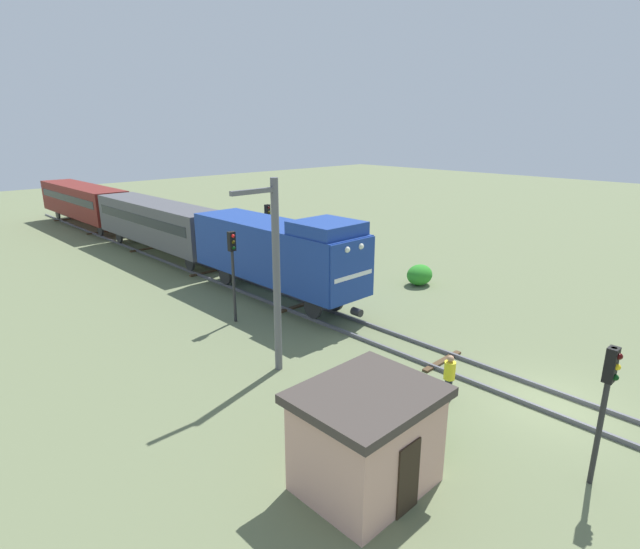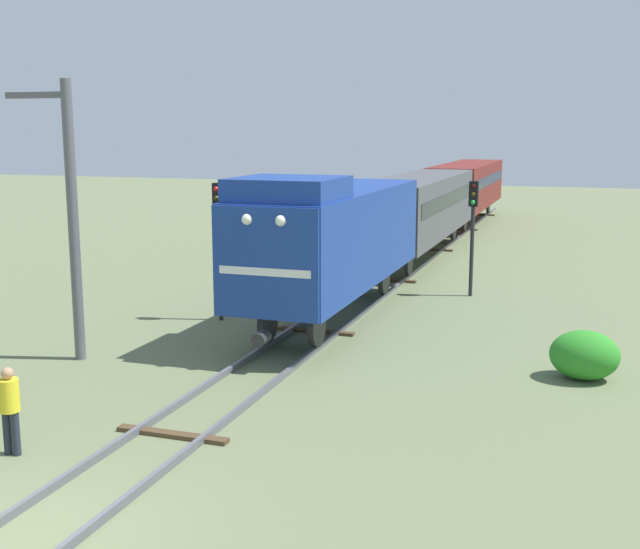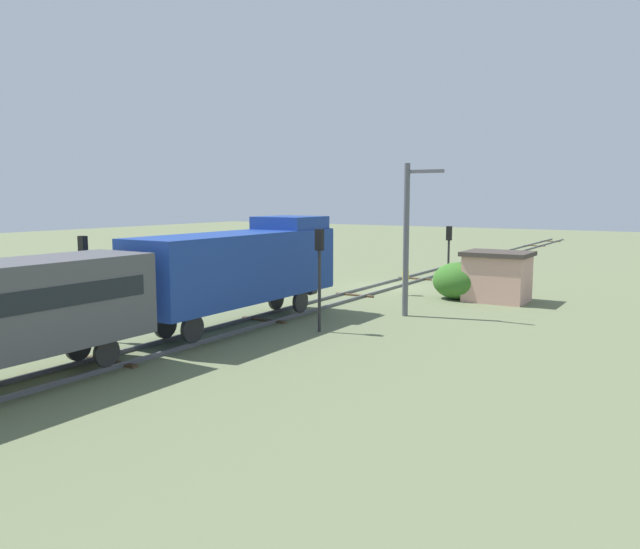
% 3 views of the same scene
% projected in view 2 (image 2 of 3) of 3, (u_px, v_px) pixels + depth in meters
% --- Properties ---
extents(ground_plane, '(156.15, 156.15, 0.00)m').
position_uv_depth(ground_plane, '(28.00, 542.00, 11.87)').
color(ground_plane, '#66704C').
extents(railway_track, '(2.40, 104.10, 0.16)m').
position_uv_depth(railway_track, '(27.00, 537.00, 11.86)').
color(railway_track, '#595960').
rests_on(railway_track, ground).
extents(locomotive, '(2.90, 11.60, 4.60)m').
position_uv_depth(locomotive, '(331.00, 235.00, 24.89)').
color(locomotive, navy).
rests_on(locomotive, railway_track).
extents(passenger_car_leading, '(2.84, 14.00, 3.66)m').
position_uv_depth(passenger_car_leading, '(420.00, 204.00, 37.35)').
color(passenger_car_leading, '#4C4C51').
rests_on(passenger_car_leading, railway_track).
extents(passenger_car_trailing, '(2.84, 14.00, 3.66)m').
position_uv_depth(passenger_car_trailing, '(467.00, 184.00, 50.94)').
color(passenger_car_trailing, maroon).
rests_on(passenger_car_trailing, railway_track).
extents(traffic_signal_mid, '(0.32, 0.34, 4.36)m').
position_uv_depth(traffic_signal_mid, '(219.00, 226.00, 25.06)').
color(traffic_signal_mid, '#262628').
rests_on(traffic_signal_mid, ground).
extents(traffic_signal_far, '(0.32, 0.34, 4.18)m').
position_uv_depth(traffic_signal_far, '(473.00, 217.00, 28.72)').
color(traffic_signal_far, '#262628').
rests_on(traffic_signal_far, ground).
extents(worker_near_track, '(0.38, 0.38, 1.70)m').
position_uv_depth(worker_near_track, '(9.00, 404.00, 14.87)').
color(worker_near_track, '#262B38').
rests_on(worker_near_track, ground).
extents(catenary_mast, '(1.94, 0.28, 7.26)m').
position_uv_depth(catenary_mast, '(71.00, 214.00, 20.60)').
color(catenary_mast, '#595960').
rests_on(catenary_mast, ground).
extents(bush_mid, '(1.67, 1.36, 1.21)m').
position_uv_depth(bush_mid, '(584.00, 355.00, 19.46)').
color(bush_mid, '#2C8826').
rests_on(bush_mid, ground).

